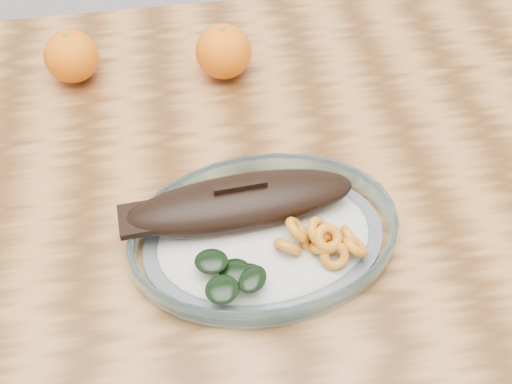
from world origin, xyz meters
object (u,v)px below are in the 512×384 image
orange_left (71,57)px  orange_right (224,52)px  dining_table (178,240)px  plated_meal (263,231)px

orange_left → orange_right: bearing=-6.5°
dining_table → plated_meal: 0.18m
plated_meal → orange_right: size_ratio=7.39×
dining_table → orange_left: 0.30m
orange_right → dining_table: bearing=-113.4°
dining_table → orange_right: orange_right is taller
plated_meal → orange_left: 0.39m
dining_table → orange_right: 0.27m
plated_meal → orange_left: size_ratio=7.75×
orange_right → plated_meal: bearing=-88.8°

